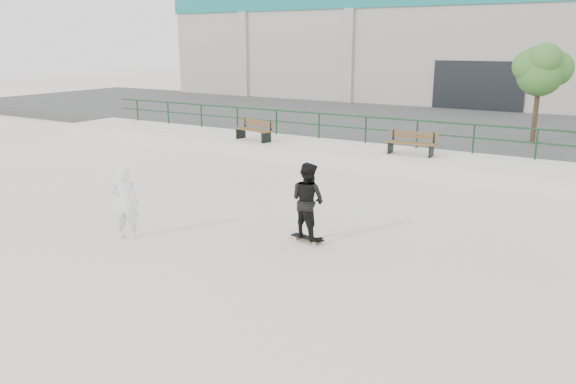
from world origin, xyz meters
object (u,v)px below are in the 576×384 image
Objects in this scene: seated_skater at (125,203)px; bench_right at (411,143)px; tree at (541,69)px; standing_skater at (308,200)px; bench_left at (254,130)px; skateboard at (307,238)px.

bench_right is at bearing -136.04° from seated_skater.
tree is 2.21× the size of standing_skater.
bench_left is 10.27m from standing_skater.
bench_left is 1.05× the size of bench_right.
tree reaches higher than bench_right.
standing_skater reaches higher than seated_skater.
tree is at bearing 85.46° from skateboard.
skateboard is (-2.68, -12.72, -3.20)m from tree.
standing_skater is (-2.68, -12.72, -2.34)m from tree.
bench_left is 0.49× the size of tree.
skateboard is at bearing 178.76° from seated_skater.
standing_skater is 1.03× the size of seated_skater.
bench_left is 1.08× the size of standing_skater.
standing_skater is at bearing -88.33° from bench_right.
standing_skater is 4.00m from seated_skater.
standing_skater is at bearing -37.00° from bench_left.
tree reaches higher than skateboard.
seated_skater reaches higher than bench_left.
seated_skater is at bearing -113.03° from tree.
bench_right is 6.08m from tree.
bench_left is 2.25× the size of skateboard.
skateboard is at bearing -37.00° from bench_left.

